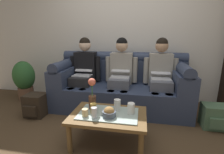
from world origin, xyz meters
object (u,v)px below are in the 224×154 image
Objects in this scene: snack_bowl at (109,113)px; cup_near_left at (93,108)px; person_middle at (121,71)px; coffee_table at (108,118)px; cup_far_center at (94,113)px; couch at (121,87)px; potted_plant at (24,79)px; person_left at (84,70)px; backpack_left at (35,105)px; flower_vase at (92,95)px; cup_far_left at (131,108)px; cup_near_right at (117,105)px; person_right at (161,73)px; cup_far_right at (85,113)px; backpack_right at (216,117)px.

snack_bowl is 1.31× the size of cup_near_left.
cup_near_left is (-0.17, -1.09, -0.21)m from person_middle.
cup_far_center reaches higher than coffee_table.
potted_plant is at bearing -179.40° from couch.
person_left is 0.98m from backpack_left.
couch reaches higher than backpack_left.
backpack_left is at bearing 160.00° from flower_vase.
backpack_left is at bearing 164.30° from cup_far_left.
cup_far_center is (-0.13, -1.20, 0.08)m from couch.
snack_bowl is 1.15× the size of cup_near_right.
potted_plant is at bearing 154.44° from cup_near_right.
cup_near_left is at bearing 163.77° from snack_bowl.
person_right is at bearing 0.36° from potted_plant.
cup_near_left is 1.39× the size of cup_far_right.
potted_plant is (-1.76, 1.18, -0.02)m from cup_far_center.
couch reaches higher than cup_far_left.
coffee_table is at bearing -121.86° from person_right.
flower_vase is (-0.21, -0.98, -0.10)m from person_middle.
backpack_right is at bearing 23.51° from coffee_table.
snack_bowl is 0.42× the size of backpack_left.
cup_far_left is (0.23, 0.12, 0.02)m from snack_bowl.
cup_far_left is at bearing -21.51° from cup_near_right.
flower_vase is at bearing 82.83° from cup_far_right.
cup_far_center is 0.95× the size of cup_far_left.
couch is at bearing 103.93° from cup_far_left.
backpack_right is at bearing -18.53° from person_middle.
cup_far_right is (-0.49, -0.16, -0.02)m from cup_far_left.
person_right is (0.66, 0.00, -0.00)m from person_middle.
cup_far_center is at bearing -123.36° from person_right.
couch is 2.90× the size of potted_plant.
backpack_left is (-1.28, -0.59, -0.48)m from person_middle.
flower_vase is at bearing -131.66° from person_right.
flower_vase reaches higher than cup_near_right.
couch is 1.43m from backpack_left.
backpack_right is (2.67, 0.13, -0.01)m from backpack_left.
couch is at bearing 91.28° from snack_bowl.
potted_plant reaches higher than snack_bowl.
person_middle is 10.38× the size of cup_far_center.
cup_far_right is at bearing -101.33° from person_middle.
cup_near_left is (0.04, -0.11, -0.12)m from flower_vase.
potted_plant is at bearing -179.51° from person_middle.
couch is 5.92× the size of flower_vase.
cup_far_right is at bearing -154.16° from coffee_table.
cup_far_center is at bearing -154.06° from backpack_right.
backpack_left is at bearing 159.74° from coffee_table.
cup_near_left is (-0.17, -0.02, 0.12)m from coffee_table.
person_middle is 1.23m from cup_far_center.
couch is 2.62× the size of coffee_table.
person_middle is at bearing 161.47° from backpack_right.
person_left is 1.36m from snack_bowl.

